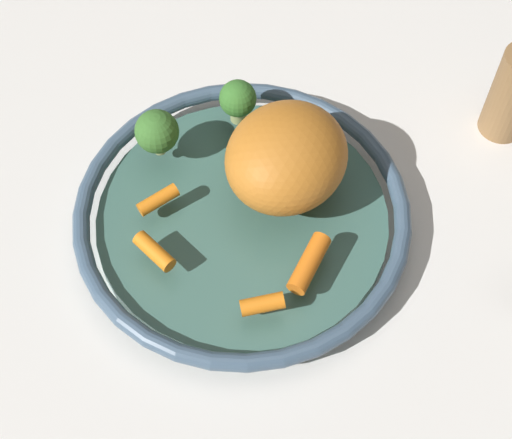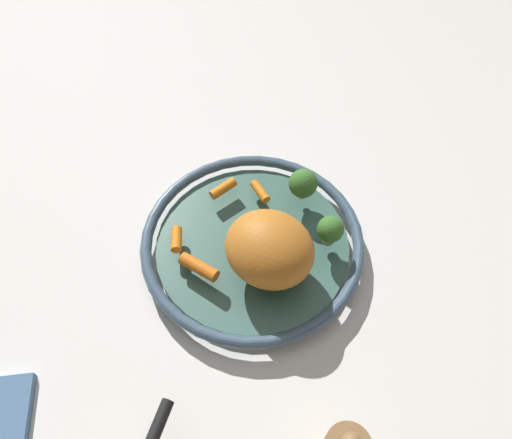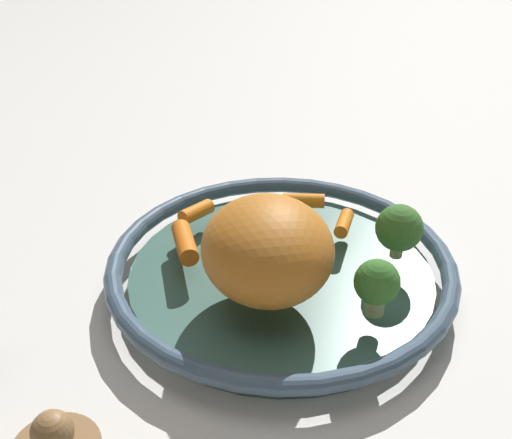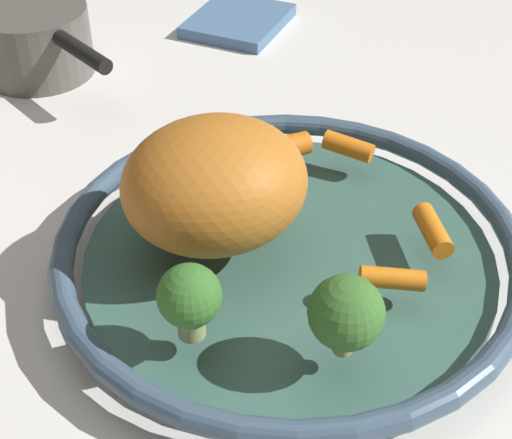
% 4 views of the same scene
% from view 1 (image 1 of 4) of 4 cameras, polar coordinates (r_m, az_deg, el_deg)
% --- Properties ---
extents(ground_plane, '(2.43, 2.43, 0.00)m').
position_cam_1_polar(ground_plane, '(0.81, -1.02, -0.51)').
color(ground_plane, silver).
extents(serving_bowl, '(0.35, 0.35, 0.04)m').
position_cam_1_polar(serving_bowl, '(0.79, -1.04, 0.27)').
color(serving_bowl, '#3D665B').
rests_on(serving_bowl, ground_plane).
extents(roast_chicken_piece, '(0.14, 0.15, 0.09)m').
position_cam_1_polar(roast_chicken_piece, '(0.76, 2.31, 4.74)').
color(roast_chicken_piece, '#C06F23').
rests_on(roast_chicken_piece, serving_bowl).
extents(baby_carrot_right, '(0.05, 0.02, 0.02)m').
position_cam_1_polar(baby_carrot_right, '(0.75, -7.69, -2.40)').
color(baby_carrot_right, orange).
rests_on(baby_carrot_right, serving_bowl).
extents(baby_carrot_left, '(0.04, 0.07, 0.02)m').
position_cam_1_polar(baby_carrot_left, '(0.73, 4.03, -3.32)').
color(baby_carrot_left, orange).
rests_on(baby_carrot_left, serving_bowl).
extents(baby_carrot_back, '(0.04, 0.04, 0.02)m').
position_cam_1_polar(baby_carrot_back, '(0.71, 0.49, -6.41)').
color(baby_carrot_back, orange).
rests_on(baby_carrot_back, serving_bowl).
extents(baby_carrot_near_rim, '(0.02, 0.05, 0.02)m').
position_cam_1_polar(baby_carrot_near_rim, '(0.78, -7.41, 1.49)').
color(baby_carrot_near_rim, orange).
rests_on(baby_carrot_near_rim, serving_bowl).
extents(broccoli_floret_edge, '(0.05, 0.05, 0.06)m').
position_cam_1_polar(broccoli_floret_edge, '(0.80, -7.49, 6.58)').
color(broccoli_floret_edge, '#9CA466').
rests_on(broccoli_floret_edge, serving_bowl).
extents(broccoli_floret_small, '(0.04, 0.04, 0.05)m').
position_cam_1_polar(broccoli_floret_small, '(0.82, -1.38, 9.05)').
color(broccoli_floret_small, '#9AA666').
rests_on(broccoli_floret_small, serving_bowl).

